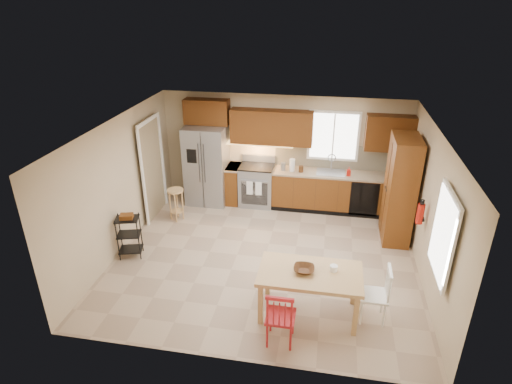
{
  "coord_description": "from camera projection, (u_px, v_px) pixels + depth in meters",
  "views": [
    {
      "loc": [
        1.02,
        -6.63,
        4.52
      ],
      "look_at": [
        -0.25,
        0.4,
        1.15
      ],
      "focal_mm": 30.0,
      "sensor_mm": 36.0,
      "label": 1
    }
  ],
  "objects": [
    {
      "name": "refrigerator",
      "position": [
        207.0,
        165.0,
        9.77
      ],
      "size": [
        0.92,
        0.75,
        1.82
      ],
      "primitive_type": "cube",
      "color": "gray",
      "rests_on": "floor"
    },
    {
      "name": "wall_left",
      "position": [
        119.0,
        186.0,
        7.9
      ],
      "size": [
        0.02,
        5.0,
        2.5
      ],
      "primitive_type": "cube",
      "color": "#CCB793",
      "rests_on": "ground"
    },
    {
      "name": "base_cabinet_run",
      "position": [
        338.0,
        192.0,
        9.55
      ],
      "size": [
        2.92,
        0.6,
        0.9
      ],
      "primitive_type": "cube",
      "color": "brown",
      "rests_on": "floor"
    },
    {
      "name": "range_stove",
      "position": [
        257.0,
        186.0,
        9.83
      ],
      "size": [
        0.76,
        0.63,
        0.92
      ],
      "primitive_type": "cube",
      "color": "gray",
      "rests_on": "floor"
    },
    {
      "name": "utility_cart",
      "position": [
        129.0,
        236.0,
        7.88
      ],
      "size": [
        0.49,
        0.42,
        0.83
      ],
      "primitive_type": null,
      "rotation": [
        0.0,
        0.0,
        0.27
      ],
      "color": "black",
      "rests_on": "floor"
    },
    {
      "name": "upper_over_fridge",
      "position": [
        207.0,
        112.0,
        9.44
      ],
      "size": [
        1.0,
        0.35,
        0.55
      ],
      "primitive_type": "cube",
      "color": "#562F0E",
      "rests_on": "wall_back"
    },
    {
      "name": "doorway",
      "position": [
        152.0,
        170.0,
        9.13
      ],
      "size": [
        0.04,
        0.95,
        2.1
      ],
      "primitive_type": "cube",
      "color": "#8C7A59",
      "rests_on": "wall_left"
    },
    {
      "name": "undercab_glow",
      "position": [
        258.0,
        144.0,
        9.52
      ],
      "size": [
        1.6,
        0.3,
        0.01
      ],
      "primitive_type": "cube",
      "color": "#FFBF66",
      "rests_on": "wall_back"
    },
    {
      "name": "soap_bottle",
      "position": [
        349.0,
        171.0,
        9.2
      ],
      "size": [
        0.09,
        0.09,
        0.19
      ],
      "primitive_type": "imported",
      "color": "#B4170C",
      "rests_on": "base_cabinet_run"
    },
    {
      "name": "base_cabinet_narrow",
      "position": [
        234.0,
        184.0,
        9.94
      ],
      "size": [
        0.3,
        0.6,
        0.9
      ],
      "primitive_type": "cube",
      "color": "brown",
      "rests_on": "floor"
    },
    {
      "name": "canister_wood",
      "position": [
        301.0,
        169.0,
        9.4
      ],
      "size": [
        0.1,
        0.1,
        0.14
      ],
      "primitive_type": "cylinder",
      "color": "#533116",
      "rests_on": "base_cabinet_run"
    },
    {
      "name": "canister_steel",
      "position": [
        283.0,
        166.0,
        9.48
      ],
      "size": [
        0.11,
        0.11,
        0.18
      ],
      "primitive_type": "cylinder",
      "color": "gray",
      "rests_on": "base_cabinet_run"
    },
    {
      "name": "wall_back",
      "position": [
        283.0,
        150.0,
        9.69
      ],
      "size": [
        5.5,
        0.02,
        2.5
      ],
      "primitive_type": "cube",
      "color": "#CCB793",
      "rests_on": "ground"
    },
    {
      "name": "bar_stool",
      "position": [
        176.0,
        205.0,
        9.19
      ],
      "size": [
        0.43,
        0.43,
        0.71
      ],
      "primitive_type": null,
      "rotation": [
        0.0,
        0.0,
        0.27
      ],
      "color": "tan",
      "rests_on": "floor"
    },
    {
      "name": "upper_right_block",
      "position": [
        390.0,
        133.0,
        8.92
      ],
      "size": [
        1.0,
        0.35,
        0.75
      ],
      "primitive_type": "cube",
      "color": "#562F0E",
      "rests_on": "wall_back"
    },
    {
      "name": "dining_table",
      "position": [
        309.0,
        293.0,
        6.47
      ],
      "size": [
        1.53,
        0.86,
        0.75
      ],
      "primitive_type": null,
      "rotation": [
        0.0,
        0.0,
        -0.0
      ],
      "color": "tan",
      "rests_on": "floor"
    },
    {
      "name": "backsplash",
      "position": [
        341.0,
        157.0,
        9.5
      ],
      "size": [
        2.92,
        0.03,
        0.55
      ],
      "primitive_type": "cube",
      "color": "beige",
      "rests_on": "wall_back"
    },
    {
      "name": "wall_front",
      "position": [
        234.0,
        285.0,
        5.24
      ],
      "size": [
        5.5,
        0.02,
        2.5
      ],
      "primitive_type": "cube",
      "color": "#CCB793",
      "rests_on": "ground"
    },
    {
      "name": "floor",
      "position": [
        265.0,
        257.0,
        7.99
      ],
      "size": [
        5.5,
        5.5,
        0.0
      ],
      "primitive_type": "plane",
      "color": "tan",
      "rests_on": "ground"
    },
    {
      "name": "window_back",
      "position": [
        334.0,
        136.0,
        9.32
      ],
      "size": [
        1.12,
        0.04,
        1.12
      ],
      "primitive_type": "cube",
      "color": "white",
      "rests_on": "wall_back"
    },
    {
      "name": "sink",
      "position": [
        331.0,
        174.0,
        9.41
      ],
      "size": [
        0.62,
        0.46,
        0.16
      ],
      "primitive_type": "cube",
      "color": "gray",
      "rests_on": "base_cabinet_run"
    },
    {
      "name": "paper_towel",
      "position": [
        292.0,
        165.0,
        9.42
      ],
      "size": [
        0.12,
        0.12,
        0.28
      ],
      "primitive_type": "cylinder",
      "color": "white",
      "rests_on": "base_cabinet_run"
    },
    {
      "name": "table_jar",
      "position": [
        333.0,
        269.0,
        6.32
      ],
      "size": [
        0.11,
        0.11,
        0.13
      ],
      "primitive_type": "cylinder",
      "rotation": [
        0.0,
        0.0,
        -0.0
      ],
      "color": "white",
      "rests_on": "dining_table"
    },
    {
      "name": "pantry",
      "position": [
        400.0,
        190.0,
        8.22
      ],
      "size": [
        0.5,
        0.95,
        2.1
      ],
      "primitive_type": "cube",
      "color": "brown",
      "rests_on": "floor"
    },
    {
      "name": "table_bowl",
      "position": [
        304.0,
        272.0,
        6.32
      ],
      "size": [
        0.31,
        0.31,
        0.08
      ],
      "primitive_type": "imported",
      "rotation": [
        0.0,
        0.0,
        -0.0
      ],
      "color": "#533116",
      "rests_on": "dining_table"
    },
    {
      "name": "chair_white",
      "position": [
        374.0,
        294.0,
        6.33
      ],
      "size": [
        0.42,
        0.42,
        0.9
      ],
      "primitive_type": null,
      "rotation": [
        0.0,
        0.0,
        1.57
      ],
      "color": "white",
      "rests_on": "floor"
    },
    {
      "name": "upper_left_block",
      "position": [
        271.0,
        127.0,
        9.33
      ],
      "size": [
        1.8,
        0.35,
        0.75
      ],
      "primitive_type": "cube",
      "color": "#562F0E",
      "rests_on": "wall_back"
    },
    {
      "name": "ceiling",
      "position": [
        267.0,
        128.0,
        6.93
      ],
      "size": [
        5.5,
        5.0,
        0.02
      ],
      "primitive_type": "cube",
      "color": "silver",
      "rests_on": "ground"
    },
    {
      "name": "wall_right",
      "position": [
        431.0,
        211.0,
        7.02
      ],
      "size": [
        0.02,
        5.0,
        2.5
      ],
      "primitive_type": "cube",
      "color": "#CCB793",
      "rests_on": "ground"
    },
    {
      "name": "chair_red",
      "position": [
        281.0,
        315.0,
        5.91
      ],
      "size": [
        0.42,
        0.42,
        0.9
      ],
      "primitive_type": null,
      "rotation": [
        0.0,
        0.0,
        -0.0
      ],
      "color": "#AA1A1F",
      "rests_on": "floor"
    },
    {
      "name": "window_right",
      "position": [
        444.0,
        235.0,
        5.92
      ],
      "size": [
        0.04,
        1.02,
        1.32
      ],
      "primitive_type": "cube",
      "color": "white",
      "rests_on": "wall_right"
    },
    {
      "name": "fire_extinguisher",
      "position": [
        420.0,
        214.0,
        7.24
      ],
      "size": [
        0.12,
        0.12,
        0.36
      ],
      "primitive_type": "cylinder",
      "color": "#B4170C",
      "rests_on": "wall_right"
    },
    {
      "name": "dishwasher",
      "position": [
        364.0,
        199.0,
        9.21
      ],
      "size": [
        0.6,
        0.02,
        0.78
      ],
      "primitive_type": "cube",
      "color": "black",
      "rests_on": "floor"
    }
  ]
}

